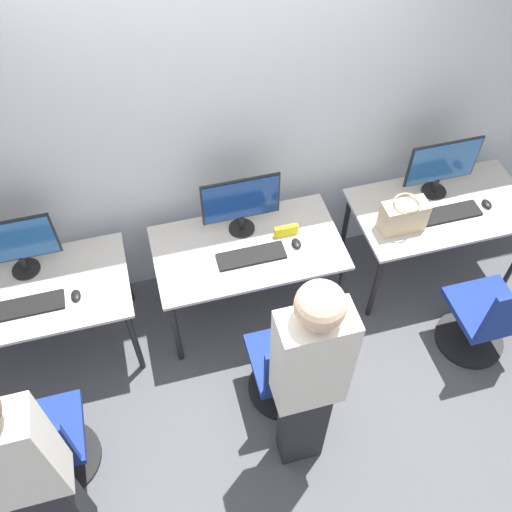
% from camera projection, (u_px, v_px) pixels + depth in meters
% --- Properties ---
extents(ground_plane, '(20.00, 20.00, 0.00)m').
position_uv_depth(ground_plane, '(261.00, 345.00, 4.09)').
color(ground_plane, '#4C4C51').
extents(wall_back, '(12.00, 0.05, 2.80)m').
position_uv_depth(wall_back, '(227.00, 117.00, 3.50)').
color(wall_back, '#B7BCC1').
rests_on(wall_back, ground_plane).
extents(desk_left, '(1.24, 0.69, 0.70)m').
position_uv_depth(desk_left, '(31.00, 299.00, 3.58)').
color(desk_left, '#BCB7AD').
rests_on(desk_left, ground_plane).
extents(monitor_left, '(0.52, 0.18, 0.45)m').
position_uv_depth(monitor_left, '(14.00, 244.00, 3.44)').
color(monitor_left, black).
rests_on(monitor_left, desk_left).
extents(keyboard_left, '(0.45, 0.14, 0.02)m').
position_uv_depth(keyboard_left, '(27.00, 306.00, 3.45)').
color(keyboard_left, black).
rests_on(keyboard_left, desk_left).
extents(mouse_left, '(0.06, 0.09, 0.03)m').
position_uv_depth(mouse_left, '(76.00, 296.00, 3.49)').
color(mouse_left, black).
rests_on(mouse_left, desk_left).
extents(office_chair_left, '(0.48, 0.48, 0.87)m').
position_uv_depth(office_chair_left, '(48.00, 447.00, 3.27)').
color(office_chair_left, black).
rests_on(office_chair_left, ground_plane).
extents(person_left, '(0.36, 0.23, 1.72)m').
position_uv_depth(person_left, '(26.00, 473.00, 2.59)').
color(person_left, '#232328').
rests_on(person_left, ground_plane).
extents(desk_center, '(1.24, 0.69, 0.70)m').
position_uv_depth(desk_center, '(248.00, 254.00, 3.81)').
color(desk_center, '#BCB7AD').
rests_on(desk_center, ground_plane).
extents(monitor_center, '(0.52, 0.18, 0.45)m').
position_uv_depth(monitor_center, '(241.00, 203.00, 3.66)').
color(monitor_center, black).
rests_on(monitor_center, desk_center).
extents(keyboard_center, '(0.45, 0.14, 0.02)m').
position_uv_depth(keyboard_center, '(251.00, 256.00, 3.69)').
color(keyboard_center, black).
rests_on(keyboard_center, desk_center).
extents(mouse_center, '(0.06, 0.09, 0.03)m').
position_uv_depth(mouse_center, '(296.00, 243.00, 3.75)').
color(mouse_center, black).
rests_on(mouse_center, desk_center).
extents(office_chair_center, '(0.48, 0.48, 0.87)m').
position_uv_depth(office_chair_center, '(288.00, 370.00, 3.57)').
color(office_chair_center, black).
rests_on(office_chair_center, ground_plane).
extents(person_center, '(0.36, 0.23, 1.72)m').
position_uv_depth(person_center, '(309.00, 379.00, 2.88)').
color(person_center, '#232328').
rests_on(person_center, ground_plane).
extents(desk_right, '(1.24, 0.69, 0.70)m').
position_uv_depth(desk_right, '(440.00, 213.00, 4.04)').
color(desk_right, '#BCB7AD').
rests_on(desk_right, ground_plane).
extents(monitor_right, '(0.52, 0.18, 0.45)m').
position_uv_depth(monitor_right, '(442.00, 165.00, 3.88)').
color(monitor_right, black).
rests_on(monitor_right, desk_right).
extents(keyboard_right, '(0.45, 0.14, 0.02)m').
position_uv_depth(keyboard_right, '(449.00, 213.00, 3.93)').
color(keyboard_right, black).
rests_on(keyboard_right, desk_right).
extents(mouse_right, '(0.06, 0.09, 0.03)m').
position_uv_depth(mouse_right, '(487.00, 204.00, 3.98)').
color(mouse_right, black).
rests_on(mouse_right, desk_right).
extents(office_chair_right, '(0.48, 0.48, 0.87)m').
position_uv_depth(office_chair_right, '(487.00, 320.00, 3.81)').
color(office_chair_right, black).
rests_on(office_chair_right, ground_plane).
extents(handbag, '(0.30, 0.18, 0.25)m').
position_uv_depth(handbag, '(403.00, 216.00, 3.77)').
color(handbag, tan).
rests_on(handbag, desk_right).
extents(placard_center, '(0.16, 0.03, 0.08)m').
position_uv_depth(placard_center, '(286.00, 231.00, 3.79)').
color(placard_center, yellow).
rests_on(placard_center, desk_center).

